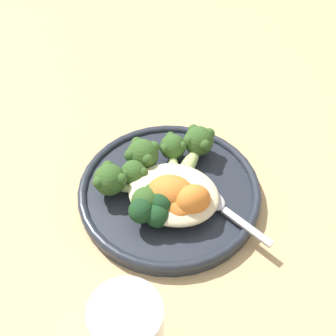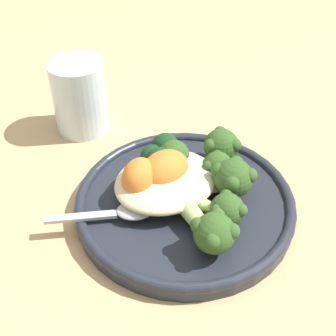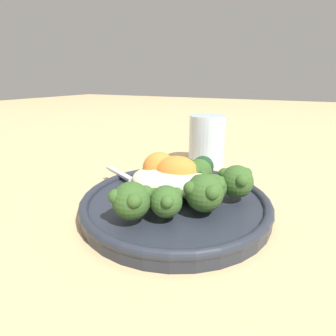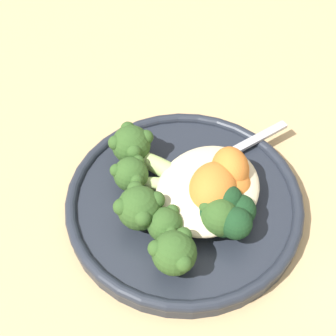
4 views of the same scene
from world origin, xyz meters
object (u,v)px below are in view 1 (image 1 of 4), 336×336
object	(u,v)px
water_glass	(128,332)
broccoli_stalk_3	(141,175)
broccoli_stalk_4	(115,181)
spoon	(219,205)
broccoli_stalk_2	(146,160)
sweet_potato_chunk_1	(192,201)
broccoli_stalk_0	(195,149)
broccoli_stalk_5	(148,200)
plate	(169,192)
quinoa_mound	(174,194)
sweet_potato_chunk_0	(178,200)
kale_tuft	(152,207)
broccoli_stalk_1	(173,158)
sweet_potato_chunk_2	(170,193)

from	to	relation	value
water_glass	broccoli_stalk_3	bearing A→B (deg)	-71.71
broccoli_stalk_4	spoon	world-z (taller)	broccoli_stalk_4
broccoli_stalk_2	sweet_potato_chunk_1	distance (m)	0.09
broccoli_stalk_4	sweet_potato_chunk_1	world-z (taller)	sweet_potato_chunk_1
broccoli_stalk_3	spoon	distance (m)	0.11
broccoli_stalk_0	broccoli_stalk_3	bearing A→B (deg)	145.00
broccoli_stalk_5	spoon	size ratio (longest dim) A/B	0.69
plate	spoon	size ratio (longest dim) A/B	2.17
spoon	broccoli_stalk_5	bearing A→B (deg)	-133.91
quinoa_mound	broccoli_stalk_2	xyz separation A→B (m)	(0.05, -0.04, 0.01)
plate	sweet_potato_chunk_1	bearing A→B (deg)	143.40
broccoli_stalk_3	sweet_potato_chunk_0	size ratio (longest dim) A/B	1.56
kale_tuft	sweet_potato_chunk_1	bearing A→B (deg)	-154.05
quinoa_mound	broccoli_stalk_2	bearing A→B (deg)	-36.56
plate	broccoli_stalk_3	distance (m)	0.05
plate	kale_tuft	distance (m)	0.06
kale_tuft	spoon	distance (m)	0.08
plate	quinoa_mound	xyz separation A→B (m)	(-0.01, 0.02, 0.02)
broccoli_stalk_5	spoon	bearing A→B (deg)	150.52
sweet_potato_chunk_1	broccoli_stalk_1	bearing A→B (deg)	-54.39
quinoa_mound	broccoli_stalk_0	distance (m)	0.08
plate	broccoli_stalk_1	distance (m)	0.04
water_glass	broccoli_stalk_4	bearing A→B (deg)	-62.59
broccoli_stalk_5	water_glass	world-z (taller)	water_glass
broccoli_stalk_3	broccoli_stalk_4	bearing A→B (deg)	48.49
spoon	water_glass	xyz separation A→B (m)	(0.04, 0.19, 0.02)
plate	spoon	world-z (taller)	spoon
broccoli_stalk_3	water_glass	distance (m)	0.21
plate	sweet_potato_chunk_0	size ratio (longest dim) A/B	4.04
broccoli_stalk_1	kale_tuft	world-z (taller)	kale_tuft
sweet_potato_chunk_0	broccoli_stalk_2	bearing A→B (deg)	-38.39
plate	sweet_potato_chunk_0	world-z (taller)	sweet_potato_chunk_0
broccoli_stalk_4	sweet_potato_chunk_2	xyz separation A→B (m)	(-0.07, -0.00, 0.00)
broccoli_stalk_4	kale_tuft	distance (m)	0.06
sweet_potato_chunk_1	spoon	bearing A→B (deg)	-147.81
plate	broccoli_stalk_0	bearing A→B (deg)	-104.52
broccoli_stalk_3	sweet_potato_chunk_1	distance (m)	0.08
broccoli_stalk_0	water_glass	size ratio (longest dim) A/B	1.16
spoon	water_glass	bearing A→B (deg)	-76.22
broccoli_stalk_1	broccoli_stalk_3	distance (m)	0.05
sweet_potato_chunk_2	broccoli_stalk_0	bearing A→B (deg)	-93.86
sweet_potato_chunk_2	sweet_potato_chunk_0	bearing A→B (deg)	163.47
quinoa_mound	broccoli_stalk_2	size ratio (longest dim) A/B	1.19
plate	broccoli_stalk_4	size ratio (longest dim) A/B	2.24
broccoli_stalk_0	sweet_potato_chunk_1	xyz separation A→B (m)	(-0.02, 0.09, 0.00)
broccoli_stalk_0	spoon	distance (m)	0.09
kale_tuft	spoon	size ratio (longest dim) A/B	0.50
broccoli_stalk_5	water_glass	size ratio (longest dim) A/B	0.79
broccoli_stalk_2	spoon	bearing A→B (deg)	-163.47
broccoli_stalk_4	kale_tuft	bearing A→B (deg)	146.54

